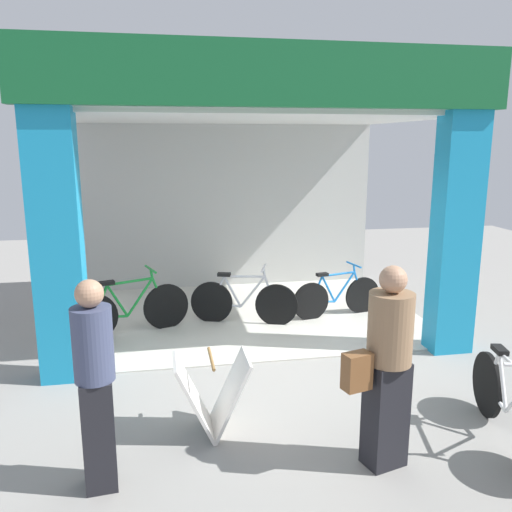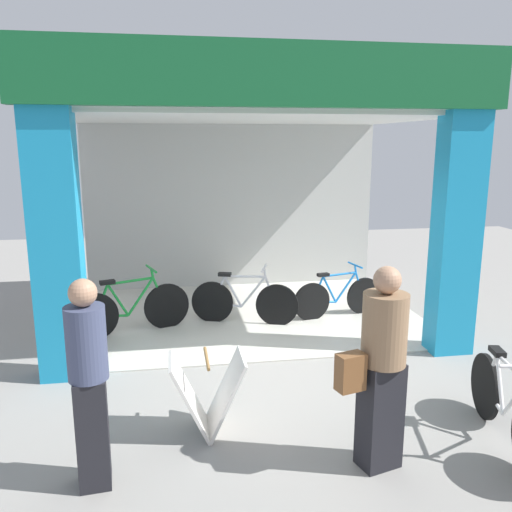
% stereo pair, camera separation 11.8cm
% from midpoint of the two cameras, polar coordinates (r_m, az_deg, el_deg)
% --- Properties ---
extents(ground_plane, '(18.55, 18.55, 0.00)m').
position_cam_midpoint_polar(ground_plane, '(6.63, 1.81, -11.45)').
color(ground_plane, gray).
rests_on(ground_plane, ground).
extents(shop_facade, '(5.48, 3.96, 3.72)m').
position_cam_midpoint_polar(shop_facade, '(7.88, -0.63, 7.35)').
color(shop_facade, beige).
rests_on(shop_facade, ground).
extents(bicycle_inside_0, '(1.62, 0.61, 0.93)m').
position_cam_midpoint_polar(bicycle_inside_0, '(7.61, -12.94, -5.59)').
color(bicycle_inside_0, black).
rests_on(bicycle_inside_0, ground).
extents(bicycle_inside_1, '(1.54, 0.57, 0.88)m').
position_cam_midpoint_polar(bicycle_inside_1, '(7.82, -0.87, -4.92)').
color(bicycle_inside_1, black).
rests_on(bicycle_inside_1, ground).
extents(bicycle_inside_2, '(1.48, 0.41, 0.82)m').
position_cam_midpoint_polar(bicycle_inside_2, '(8.23, 9.28, -4.38)').
color(bicycle_inside_2, black).
rests_on(bicycle_inside_2, ground).
extents(bicycle_parked_0, '(0.48, 1.61, 0.90)m').
position_cam_midpoint_polar(bicycle_parked_0, '(5.37, 26.01, -14.51)').
color(bicycle_parked_0, black).
rests_on(bicycle_parked_0, ground).
extents(sandwich_board_sign, '(0.69, 0.50, 0.75)m').
position_cam_midpoint_polar(sandwich_board_sign, '(5.06, -4.59, -14.73)').
color(sandwich_board_sign, silver).
rests_on(sandwich_board_sign, ground).
extents(pedestrian_0, '(0.33, 0.33, 1.69)m').
position_cam_midpoint_polar(pedestrian_0, '(4.31, -16.84, -13.08)').
color(pedestrian_0, black).
rests_on(pedestrian_0, ground).
extents(pedestrian_1, '(0.65, 0.45, 1.72)m').
position_cam_midpoint_polar(pedestrian_1, '(4.47, 14.13, -11.43)').
color(pedestrian_1, black).
rests_on(pedestrian_1, ground).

